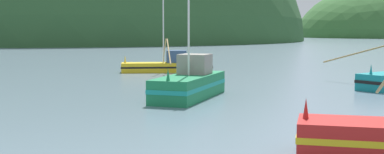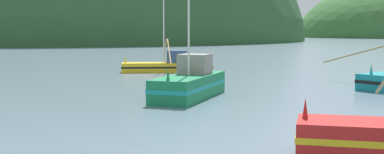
{
  "view_description": "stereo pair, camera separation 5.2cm",
  "coord_description": "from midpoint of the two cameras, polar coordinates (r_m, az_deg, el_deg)",
  "views": [
    {
      "loc": [
        1.15,
        -3.33,
        4.16
      ],
      "look_at": [
        2.08,
        25.7,
        1.4
      ],
      "focal_mm": 47.95,
      "sensor_mm": 36.0,
      "label": 1
    },
    {
      "loc": [
        1.2,
        -3.33,
        4.16
      ],
      "look_at": [
        2.08,
        25.7,
        1.4
      ],
      "focal_mm": 47.95,
      "sensor_mm": 36.0,
      "label": 2
    }
  ],
  "objects": [
    {
      "name": "fishing_boat_yellow",
      "position": [
        48.91,
        -2.7,
        1.32
      ],
      "size": [
        8.76,
        12.93,
        7.47
      ],
      "rotation": [
        0.0,
        0.0,
        3.21
      ],
      "color": "gold",
      "rests_on": "ground"
    },
    {
      "name": "hill_mid_left",
      "position": [
        243.54,
        -20.41,
        4.11
      ],
      "size": [
        105.57,
        84.45,
        39.2
      ],
      "primitive_type": "ellipsoid",
      "color": "#516B38",
      "rests_on": "ground"
    },
    {
      "name": "fishing_boat_green",
      "position": [
        30.67,
        -0.29,
        -0.76
      ],
      "size": [
        4.87,
        7.86,
        7.44
      ],
      "rotation": [
        0.0,
        0.0,
        4.35
      ],
      "color": "#197A47",
      "rests_on": "ground"
    },
    {
      "name": "hill_far_right",
      "position": [
        187.05,
        -16.02,
        3.94
      ],
      "size": [
        179.4,
        143.52,
        107.64
      ],
      "primitive_type": "ellipsoid",
      "color": "#2D562D",
      "rests_on": "ground"
    }
  ]
}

